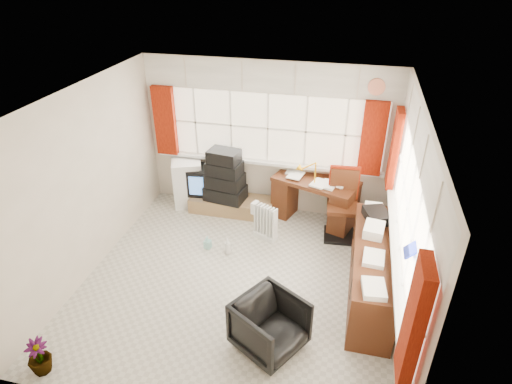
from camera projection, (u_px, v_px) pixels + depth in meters
ground at (236, 282)px, 5.75m from camera, size 4.00×4.00×0.00m
room_walls at (233, 185)px, 5.00m from camera, size 4.00×4.00×4.00m
window_back at (267, 158)px, 6.92m from camera, size 3.70×0.12×3.60m
window_right at (398, 246)px, 4.89m from camera, size 0.12×3.70×3.60m
curtains at (320, 163)px, 5.62m from camera, size 3.83×3.83×1.15m
overhead_cabinets at (330, 103)px, 5.26m from camera, size 3.98×3.98×0.48m
desk at (315, 198)px, 6.86m from camera, size 1.44×1.02×0.79m
desk_lamp at (316, 169)px, 6.42m from camera, size 0.16×0.14×0.39m
task_chair at (342, 200)px, 6.47m from camera, size 0.50×0.52×1.11m
office_chair at (270, 325)px, 4.68m from camera, size 0.94×0.94×0.63m
radiator at (266, 225)px, 6.52m from camera, size 0.41×0.29×0.57m
credenza at (372, 270)px, 5.37m from camera, size 0.50×2.00×0.85m
file_tray at (377, 215)px, 5.69m from camera, size 0.40×0.45×0.13m
tv_bench at (232, 205)px, 7.25m from camera, size 1.40×0.50×0.25m
crt_tv at (204, 179)px, 7.26m from camera, size 0.58×0.55×0.48m
hifi_stack at (225, 178)px, 6.97m from camera, size 0.70×0.50×0.89m
mini_fridge at (188, 182)px, 7.33m from camera, size 0.63×0.63×0.82m
spray_bottle_a at (228, 246)px, 6.23m from camera, size 0.14×0.14×0.26m
spray_bottle_b at (208, 242)px, 6.35m from camera, size 0.11×0.11×0.20m
flower_vase at (39, 357)px, 4.44m from camera, size 0.29×0.29×0.43m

